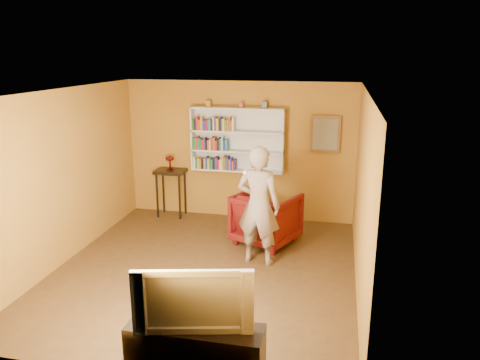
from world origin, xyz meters
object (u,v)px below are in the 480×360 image
bookshelf (238,139)px  ruby_lustre (170,160)px  armchair (266,218)px  tv_cabinet (195,348)px  person (258,206)px  console_table (171,178)px  television (194,297)px

bookshelf → ruby_lustre: size_ratio=6.28×
armchair → tv_cabinet: 3.54m
person → console_table: bearing=-31.4°
console_table → television: bearing=-67.1°
bookshelf → television: bookshelf is taller
ruby_lustre → armchair: (2.10, -0.97, -0.72)m
armchair → television: television is taller
armchair → bookshelf: bearing=-33.7°
console_table → armchair: console_table is taller
tv_cabinet → person: bearing=86.0°
bookshelf → tv_cabinet: bookshelf is taller
bookshelf → tv_cabinet: (0.55, -4.66, -1.34)m
bookshelf → ruby_lustre: bearing=-173.3°
tv_cabinet → console_table: bearing=112.9°
console_table → person: (2.09, -1.80, 0.15)m
console_table → armchair: size_ratio=0.97×
ruby_lustre → television: ruby_lustre is taller
bookshelf → person: 2.19m
console_table → television: (1.90, -4.50, 0.06)m
person → tv_cabinet: bearing=95.2°
bookshelf → armchair: 1.78m
person → tv_cabinet: 2.80m
armchair → person: (-0.00, -0.82, 0.50)m
ruby_lustre → television: 4.90m
console_table → television: television is taller
armchair → television: size_ratio=0.82×
console_table → bookshelf: bearing=6.7°
bookshelf → console_table: size_ratio=1.88×
console_table → person: size_ratio=0.51×
bookshelf → ruby_lustre: 1.43m
bookshelf → armchair: (0.75, -1.13, -1.15)m
tv_cabinet → television: 0.60m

